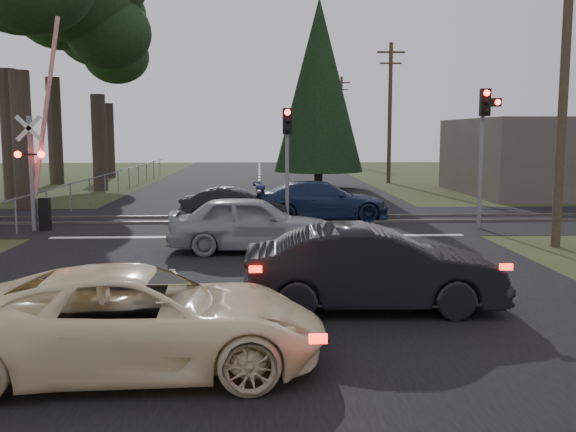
{
  "coord_description": "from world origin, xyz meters",
  "views": [
    {
      "loc": [
        0.03,
        -11.76,
        3.24
      ],
      "look_at": [
        0.7,
        3.21,
        1.3
      ],
      "focal_mm": 40.0,
      "sensor_mm": 36.0,
      "label": 1
    }
  ],
  "objects": [
    {
      "name": "cream_coupe",
      "position": [
        -1.62,
        -3.2,
        0.71
      ],
      "size": [
        5.24,
        2.64,
        1.42
      ],
      "primitive_type": "imported",
      "rotation": [
        0.0,
        0.0,
        1.63
      ],
      "color": "beige",
      "rests_on": "ground"
    },
    {
      "name": "utility_pole_near",
      "position": [
        8.5,
        6.0,
        4.73
      ],
      "size": [
        1.8,
        0.26,
        9.0
      ],
      "color": "#4C3D2D",
      "rests_on": "ground"
    },
    {
      "name": "dark_car_far",
      "position": [
        -0.87,
        11.37,
        0.64
      ],
      "size": [
        3.96,
        1.68,
        1.27
      ],
      "primitive_type": "imported",
      "rotation": [
        0.0,
        0.0,
        1.48
      ],
      "color": "black",
      "rests_on": "ground"
    },
    {
      "name": "rail_near",
      "position": [
        0.0,
        11.2,
        0.05
      ],
      "size": [
        120.0,
        0.12,
        0.1
      ],
      "primitive_type": "cube",
      "color": "#59544C",
      "rests_on": "ground"
    },
    {
      "name": "rail_corridor",
      "position": [
        0.0,
        12.0,
        0.01
      ],
      "size": [
        120.0,
        8.0,
        0.01
      ],
      "primitive_type": "cube",
      "color": "black",
      "rests_on": "ground"
    },
    {
      "name": "rail_far",
      "position": [
        0.0,
        12.8,
        0.05
      ],
      "size": [
        120.0,
        0.12,
        0.1
      ],
      "primitive_type": "cube",
      "color": "#59544C",
      "rests_on": "ground"
    },
    {
      "name": "blue_sedan",
      "position": [
        2.32,
        11.97,
        0.73
      ],
      "size": [
        5.17,
        2.41,
        1.46
      ],
      "primitive_type": "imported",
      "rotation": [
        0.0,
        0.0,
        1.64
      ],
      "color": "#182849",
      "rests_on": "ground"
    },
    {
      "name": "fence_left",
      "position": [
        -7.8,
        22.5,
        0.0
      ],
      "size": [
        0.1,
        36.0,
        1.2
      ],
      "primitive_type": null,
      "color": "slate",
      "rests_on": "ground"
    },
    {
      "name": "silver_car",
      "position": [
        -0.2,
        5.71,
        0.77
      ],
      "size": [
        4.56,
        1.86,
        1.55
      ],
      "primitive_type": "imported",
      "rotation": [
        0.0,
        0.0,
        1.56
      ],
      "color": "gray",
      "rests_on": "ground"
    },
    {
      "name": "ground",
      "position": [
        0.0,
        0.0,
        0.0
      ],
      "size": [
        120.0,
        120.0,
        0.0
      ],
      "primitive_type": "plane",
      "color": "#2F3A1A",
      "rests_on": "ground"
    },
    {
      "name": "euc_tree_e",
      "position": [
        -11.0,
        36.0,
        9.51
      ],
      "size": [
        6.0,
        6.0,
        13.2
      ],
      "color": "#473D33",
      "rests_on": "ground"
    },
    {
      "name": "euc_tree_c",
      "position": [
        -9.0,
        25.0,
        9.51
      ],
      "size": [
        6.0,
        6.0,
        13.2
      ],
      "color": "#473D33",
      "rests_on": "ground"
    },
    {
      "name": "stop_line",
      "position": [
        0.0,
        8.2,
        0.01
      ],
      "size": [
        13.0,
        0.35,
        0.0
      ],
      "primitive_type": "cube",
      "color": "silver",
      "rests_on": "ground"
    },
    {
      "name": "traffic_signal_center",
      "position": [
        1.0,
        10.68,
        2.81
      ],
      "size": [
        0.32,
        0.48,
        4.1
      ],
      "color": "slate",
      "rests_on": "ground"
    },
    {
      "name": "utility_pole_mid",
      "position": [
        8.5,
        30.0,
        4.73
      ],
      "size": [
        1.8,
        0.26,
        9.0
      ],
      "color": "#4C3D2D",
      "rests_on": "ground"
    },
    {
      "name": "traffic_signal_right",
      "position": [
        7.55,
        9.47,
        3.31
      ],
      "size": [
        0.68,
        0.48,
        4.7
      ],
      "color": "slate",
      "rests_on": "ground"
    },
    {
      "name": "utility_pole_far",
      "position": [
        8.5,
        55.0,
        4.73
      ],
      "size": [
        1.8,
        0.26,
        9.0
      ],
      "color": "#4C3D2D",
      "rests_on": "ground"
    },
    {
      "name": "conifer_tree",
      "position": [
        3.5,
        26.0,
        5.99
      ],
      "size": [
        5.2,
        5.2,
        11.0
      ],
      "color": "#473D33",
      "rests_on": "ground"
    },
    {
      "name": "crossing_signal",
      "position": [
        -7.27,
        9.79,
        2.06
      ],
      "size": [
        1.62,
        0.38,
        6.96
      ],
      "color": "slate",
      "rests_on": "ground"
    },
    {
      "name": "road",
      "position": [
        0.0,
        10.0,
        0.01
      ],
      "size": [
        14.0,
        100.0,
        0.01
      ],
      "primitive_type": "cube",
      "color": "black",
      "rests_on": "ground"
    },
    {
      "name": "dark_hatchback",
      "position": [
        2.1,
        -0.33,
        0.77
      ],
      "size": [
        4.73,
        1.74,
        1.55
      ],
      "primitive_type": "imported",
      "rotation": [
        0.0,
        0.0,
        1.55
      ],
      "color": "black",
      "rests_on": "ground"
    }
  ]
}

